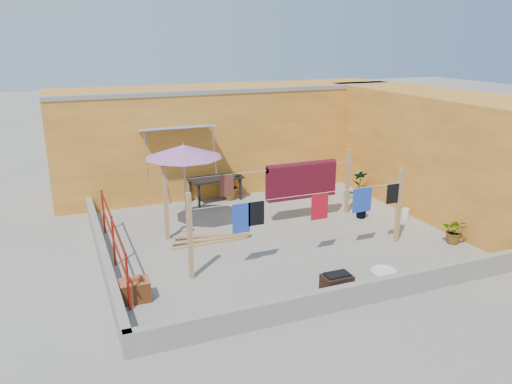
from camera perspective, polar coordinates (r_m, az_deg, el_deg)
ground at (r=12.28m, az=2.28°, el=-5.01°), size 80.00×80.00×0.00m
wall_back at (r=16.19m, az=-2.95°, el=6.40°), size 11.00×3.27×3.21m
wall_right at (r=14.66m, az=21.26°, el=4.07°), size 2.40×9.00×3.20m
parapet_front at (r=9.36m, az=11.57°, el=-11.35°), size 8.30×0.16×0.44m
parapet_left at (r=11.25m, az=-17.12°, el=-6.72°), size 0.16×7.30×0.44m
red_railing at (r=10.90m, az=-16.04°, el=-4.57°), size 0.05×4.20×1.10m
clothesline_rig at (r=12.77m, az=4.93°, el=0.80°), size 5.09×2.35×1.80m
patio_umbrella at (r=12.12m, az=-8.27°, el=4.58°), size 2.23×2.23×2.26m
outdoor_table at (r=14.73m, az=-4.66°, el=1.43°), size 1.63×0.98×0.72m
brick_stack at (r=9.59m, az=-13.66°, el=-10.86°), size 0.55×0.41×0.47m
lumber_pile at (r=11.96m, az=-5.16°, el=-5.37°), size 2.00×0.58×0.12m
brazier at (r=9.52m, az=9.19°, el=-10.55°), size 0.55×0.37×0.49m
white_basin at (r=10.67m, az=14.38°, el=-8.84°), size 0.54×0.54×0.09m
water_jug_a at (r=13.92m, az=16.69°, el=-2.40°), size 0.20×0.20×0.32m
water_jug_b at (r=14.61m, az=11.52°, el=-1.03°), size 0.22×0.22×0.34m
green_hose at (r=15.57m, az=10.99°, el=-0.30°), size 0.57×0.57×0.08m
plant_back_a at (r=14.93m, az=-2.94°, el=0.75°), size 0.95×0.90×0.83m
plant_back_b at (r=16.09m, az=6.77°, el=1.61°), size 0.49×0.49×0.69m
plant_right_a at (r=15.51m, az=11.78°, el=1.02°), size 0.51×0.42×0.82m
plant_right_b at (r=13.58m, az=11.96°, el=-1.38°), size 0.54×0.56×0.79m
plant_right_c at (r=12.61m, az=21.81°, el=-4.15°), size 0.72×0.74×0.62m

